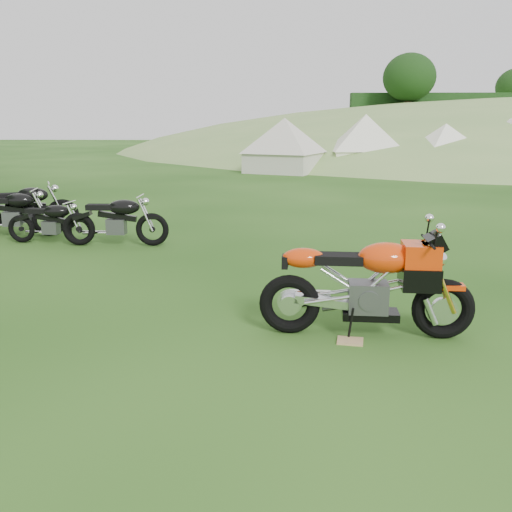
# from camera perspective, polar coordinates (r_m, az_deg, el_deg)

# --- Properties ---
(ground) EXTENTS (120.00, 120.00, 0.00)m
(ground) POSITION_cam_1_polar(r_m,az_deg,el_deg) (6.80, 2.41, -6.28)
(ground) COLOR #163C0D
(ground) RESTS_ON ground
(sport_motorcycle) EXTENTS (2.22, 0.70, 1.31)m
(sport_motorcycle) POSITION_cam_1_polar(r_m,az_deg,el_deg) (6.21, 11.01, -2.10)
(sport_motorcycle) COLOR red
(sport_motorcycle) RESTS_ON ground
(plywood_board) EXTENTS (0.31, 0.26, 0.02)m
(plywood_board) POSITION_cam_1_polar(r_m,az_deg,el_deg) (6.19, 9.40, -8.39)
(plywood_board) COLOR tan
(plywood_board) RESTS_ON ground
(vintage_moto_a) EXTENTS (1.93, 0.45, 1.01)m
(vintage_moto_a) POSITION_cam_1_polar(r_m,az_deg,el_deg) (10.87, -13.93, 3.61)
(vintage_moto_a) COLOR black
(vintage_moto_a) RESTS_ON ground
(vintage_moto_b) EXTENTS (1.98, 0.73, 1.02)m
(vintage_moto_b) POSITION_cam_1_polar(r_m,az_deg,el_deg) (12.40, -23.33, 4.09)
(vintage_moto_b) COLOR black
(vintage_moto_b) RESTS_ON ground
(vintage_moto_c) EXTENTS (1.69, 0.58, 0.87)m
(vintage_moto_c) POSITION_cam_1_polar(r_m,az_deg,el_deg) (11.42, -19.93, 3.29)
(vintage_moto_c) COLOR black
(vintage_moto_c) RESTS_ON ground
(vintage_moto_d) EXTENTS (2.13, 1.26, 1.11)m
(vintage_moto_d) POSITION_cam_1_polar(r_m,az_deg,el_deg) (12.63, -22.26, 4.55)
(vintage_moto_d) COLOR black
(vintage_moto_d) RESTS_ON ground
(tent_left) EXTENTS (3.73, 3.73, 2.46)m
(tent_left) POSITION_cam_1_polar(r_m,az_deg,el_deg) (25.66, 2.87, 11.11)
(tent_left) COLOR beige
(tent_left) RESTS_ON ground
(tent_mid) EXTENTS (2.99, 2.99, 2.57)m
(tent_mid) POSITION_cam_1_polar(r_m,az_deg,el_deg) (27.42, 10.85, 11.16)
(tent_mid) COLOR white
(tent_mid) RESTS_ON ground
(tent_right) EXTENTS (3.17, 3.17, 2.31)m
(tent_right) POSITION_cam_1_polar(r_m,az_deg,el_deg) (27.26, 18.35, 10.43)
(tent_right) COLOR white
(tent_right) RESTS_ON ground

